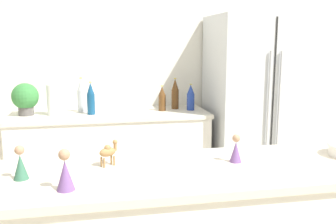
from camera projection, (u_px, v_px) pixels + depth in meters
wall_back at (139, 73)px, 3.76m from camera, size 8.00×0.06×2.55m
back_counter at (112, 161)px, 3.53m from camera, size 1.79×0.63×0.94m
refrigerator at (255, 112)px, 3.63m from camera, size 0.87×0.75×1.82m
potted_plant at (25, 98)px, 3.29m from camera, size 0.23×0.23×0.29m
paper_towel_roll at (54, 100)px, 3.30m from camera, size 0.12×0.12×0.27m
back_bottle_0 at (162, 99)px, 3.52m from camera, size 0.07×0.07×0.24m
back_bottle_1 at (191, 98)px, 3.55m from camera, size 0.07×0.07×0.25m
back_bottle_2 at (91, 99)px, 3.33m from camera, size 0.07×0.07×0.29m
back_bottle_3 at (175, 94)px, 3.62m from camera, size 0.07×0.07×0.30m
back_bottle_4 at (81, 96)px, 3.46m from camera, size 0.07×0.07×0.32m
camel_figurine at (108, 151)px, 1.70m from camera, size 0.09×0.07×0.12m
wise_man_figurine_blue at (65, 173)px, 1.41m from camera, size 0.07×0.07×0.16m
wise_man_figurine_crimson at (20, 165)px, 1.53m from camera, size 0.06×0.06×0.14m
wise_man_figurine_purple at (236, 150)px, 1.75m from camera, size 0.06×0.06×0.13m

